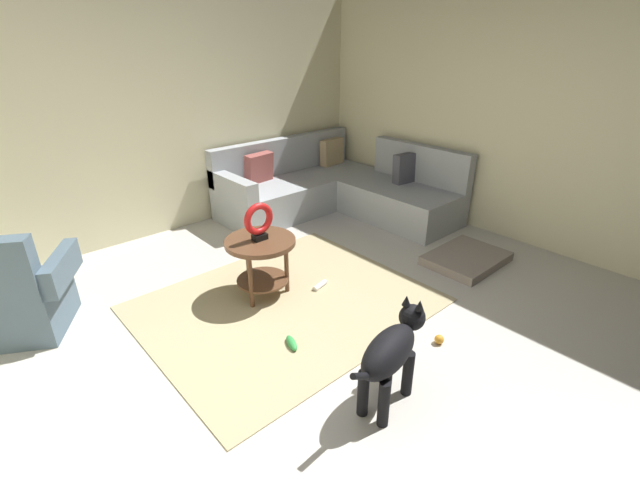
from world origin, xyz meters
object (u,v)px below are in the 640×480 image
object	(u,v)px
side_table	(261,253)
dog_toy_bone	(292,343)
dog_bed_mat	(466,259)
armchair	(15,297)
dog	(392,351)
sectional_couch	(336,190)
dog_toy_rope	(320,285)
dog_toy_ball	(439,339)
torus_sculpture	(259,221)

from	to	relation	value
side_table	dog_toy_bone	distance (m)	0.87
side_table	dog_bed_mat	bearing A→B (deg)	-25.02
armchair	dog_toy_bone	xyz separation A→B (m)	(1.43, -1.51, -0.29)
side_table	dog	distance (m)	1.55
sectional_couch	dog_toy_rope	xyz separation A→B (m)	(-1.45, -1.31, -0.27)
sectional_couch	dog_toy_ball	size ratio (longest dim) A/B	31.74
sectional_couch	side_table	distance (m)	2.18
dog	dog_toy_ball	distance (m)	0.79
dog_toy_ball	side_table	bearing A→B (deg)	111.96
dog	dog_toy_ball	bearing A→B (deg)	86.47
dog_toy_rope	torus_sculpture	bearing A→B (deg)	150.40
sectional_couch	dog	world-z (taller)	sectional_couch
torus_sculpture	dog_bed_mat	size ratio (longest dim) A/B	0.41
side_table	dog_bed_mat	size ratio (longest dim) A/B	0.75
dog_bed_mat	dog_toy_rope	xyz separation A→B (m)	(-1.44, 0.62, -0.02)
torus_sculpture	dog_toy_bone	xyz separation A→B (m)	(-0.26, -0.73, -0.68)
side_table	dog	bearing A→B (deg)	-94.68
armchair	dog_toy_rope	size ratio (longest dim) A/B	5.90
sectional_couch	side_table	xyz separation A→B (m)	(-1.90, -1.05, 0.12)
side_table	dog_toy_ball	size ratio (longest dim) A/B	8.46
armchair	dog_bed_mat	world-z (taller)	armchair
armchair	dog_toy_bone	distance (m)	2.10
side_table	dog_toy_bone	world-z (taller)	side_table
torus_sculpture	dog_toy_rope	xyz separation A→B (m)	(0.45, -0.26, -0.69)
sectional_couch	armchair	bearing A→B (deg)	-175.56
torus_sculpture	dog	distance (m)	1.58
torus_sculpture	dog_toy_bone	world-z (taller)	torus_sculpture
sectional_couch	dog_toy_ball	bearing A→B (deg)	-117.79
sectional_couch	torus_sculpture	bearing A→B (deg)	-150.95
dog_bed_mat	dog_toy_rope	bearing A→B (deg)	156.49
dog_bed_mat	dog_toy_rope	size ratio (longest dim) A/B	4.75
armchair	torus_sculpture	size ratio (longest dim) A/B	3.05
dog_bed_mat	dog	bearing A→B (deg)	-161.74
dog	torus_sculpture	bearing A→B (deg)	163.66
dog_bed_mat	dog_toy_ball	size ratio (longest dim) A/B	11.29
dog_toy_rope	dog_toy_bone	distance (m)	0.86
dog	side_table	bearing A→B (deg)	163.66
torus_sculpture	sectional_couch	bearing A→B (deg)	29.05
armchair	dog_bed_mat	bearing A→B (deg)	5.60
dog	dog_toy_rope	size ratio (longest dim) A/B	4.99
dog_bed_mat	dog_toy_bone	world-z (taller)	dog_bed_mat
dog_toy_ball	dog_toy_rope	size ratio (longest dim) A/B	0.42
dog_toy_bone	dog_bed_mat	bearing A→B (deg)	-3.88
side_table	dog_toy_ball	distance (m)	1.60
dog	dog_toy_bone	world-z (taller)	dog
sectional_couch	side_table	size ratio (longest dim) A/B	3.75
dog_toy_ball	dog_toy_bone	size ratio (longest dim) A/B	0.39
torus_sculpture	dog_toy_ball	xyz separation A→B (m)	(0.58, -1.44, -0.68)
sectional_couch	torus_sculpture	xyz separation A→B (m)	(-1.90, -1.05, 0.42)
dog_toy_rope	dog_bed_mat	bearing A→B (deg)	-23.51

